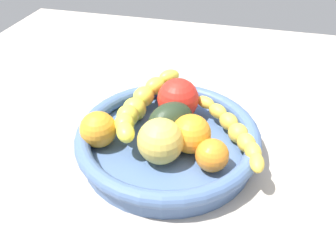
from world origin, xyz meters
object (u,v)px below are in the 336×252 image
avocado_dark (170,121)px  apple_yellow (163,142)px  tomato_red (180,99)px  orange_front (191,134)px  banana_draped_right (139,105)px  orange_mid_left (98,129)px  banana_draped_left (235,131)px  orange_mid_right (212,155)px  fruit_bowl (168,139)px

avocado_dark → apple_yellow: apple_yellow is taller
tomato_red → apple_yellow: bearing=-179.6°
apple_yellow → orange_front: bearing=-47.1°
banana_draped_right → orange_mid_left: 8.97cm
banana_draped_left → orange_mid_left: bearing=105.6°
orange_mid_right → orange_front: bearing=48.5°
orange_mid_right → banana_draped_left: bearing=-21.1°
fruit_bowl → orange_mid_left: bearing=108.5°
fruit_bowl → orange_mid_right: 9.47cm
fruit_bowl → avocado_dark: size_ratio=3.72×
orange_front → tomato_red: bearing=23.5°
banana_draped_left → banana_draped_right: (1.91, 16.84, 0.99)cm
orange_mid_left → apple_yellow: size_ratio=0.83×
banana_draped_left → orange_mid_left: 22.03cm
banana_draped_left → banana_draped_right: 16.98cm
banana_draped_left → orange_mid_left: orange_mid_left is taller
avocado_dark → orange_front: bearing=-124.6°
fruit_bowl → orange_mid_right: orange_mid_right is taller
orange_front → orange_mid_left: orange_front is taller
orange_front → orange_mid_right: (-3.42, -3.86, -0.62)cm
banana_draped_right → orange_mid_left: size_ratio=3.89×
banana_draped_right → orange_mid_left: (-7.83, 4.37, -0.28)cm
tomato_red → apple_yellow: size_ratio=1.04×
banana_draped_right → orange_mid_right: bearing=-122.4°
banana_draped_right → apple_yellow: size_ratio=3.23×
fruit_bowl → banana_draped_left: banana_draped_left is taller
banana_draped_left → avocado_dark: (-0.74, 10.75, 0.61)cm
banana_draped_left → apple_yellow: apple_yellow is taller
banana_draped_right → orange_mid_right: (-8.96, -14.13, -0.71)cm
orange_mid_left → tomato_red: size_ratio=0.80×
banana_draped_left → orange_mid_left: (-5.91, 21.21, 0.71)cm
orange_mid_right → tomato_red: bearing=32.4°
fruit_bowl → orange_mid_right: size_ratio=6.02×
orange_mid_right → avocado_dark: size_ratio=0.62×
banana_draped_left → apple_yellow: (-6.96, 10.16, 1.31)cm
fruit_bowl → banana_draped_right: size_ratio=1.32×
avocado_dark → orange_mid_right: bearing=-128.1°
fruit_bowl → tomato_red: (7.16, -0.37, 3.52)cm
orange_mid_right → tomato_red: tomato_red is taller
orange_front → orange_mid_right: bearing=-131.5°
tomato_red → apple_yellow: (-11.75, -0.07, -0.14)cm
orange_front → avocado_dark: orange_front is taller
apple_yellow → banana_draped_left: bearing=-55.6°
orange_mid_left → orange_mid_right: size_ratio=1.17×
apple_yellow → avocado_dark: bearing=5.4°
orange_mid_left → orange_mid_right: (-1.13, -18.50, -0.43)cm
banana_draped_left → avocado_dark: avocado_dark is taller
orange_mid_left → avocado_dark: (5.17, -10.46, -0.10)cm
banana_draped_left → orange_front: size_ratio=2.75×
banana_draped_right → orange_mid_right: banana_draped_right is taller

